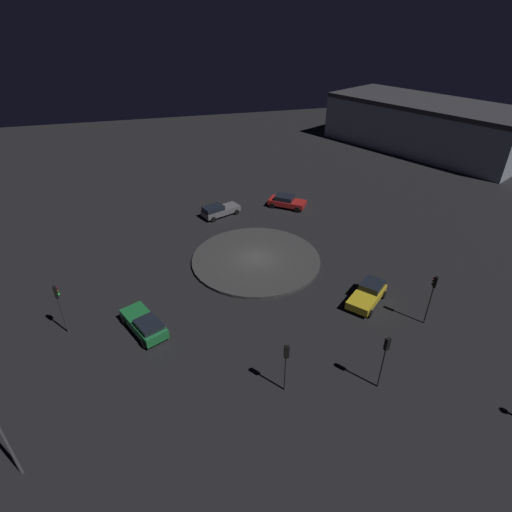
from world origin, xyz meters
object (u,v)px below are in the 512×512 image
(car_yellow, at_px, (368,294))
(car_green, at_px, (145,324))
(store_building, at_px, (425,125))
(traffic_light_east_near, at_px, (286,359))
(car_grey, at_px, (219,210))
(traffic_light_east, at_px, (385,353))
(traffic_light_south, at_px, (59,300))
(traffic_light_northeast, at_px, (433,291))
(car_red, at_px, (287,201))

(car_yellow, bearing_deg, car_green, -42.98)
(car_green, distance_m, store_building, 58.35)
(car_green, height_order, traffic_light_east_near, traffic_light_east_near)
(car_grey, distance_m, traffic_light_east, 27.78)
(traffic_light_south, bearing_deg, store_building, 11.90)
(car_grey, xyz_separation_m, traffic_light_south, (16.56, -14.59, 2.28))
(car_grey, bearing_deg, traffic_light_east_near, -113.01)
(car_grey, xyz_separation_m, traffic_light_east, (27.12, 5.58, 2.25))
(traffic_light_east, distance_m, traffic_light_northeast, 8.07)
(traffic_light_south, bearing_deg, traffic_light_northeast, -33.06)
(store_building, bearing_deg, car_red, 92.27)
(car_green, relative_size, traffic_light_east, 1.15)
(car_grey, bearing_deg, traffic_light_northeast, -83.74)
(car_red, height_order, traffic_light_northeast, traffic_light_northeast)
(car_green, distance_m, traffic_light_south, 6.28)
(traffic_light_south, bearing_deg, traffic_light_east, -48.32)
(traffic_light_east, height_order, traffic_light_northeast, traffic_light_northeast)
(car_green, distance_m, traffic_light_east_near, 11.77)
(traffic_light_northeast, distance_m, store_building, 46.95)
(car_yellow, distance_m, car_grey, 20.95)
(store_building, bearing_deg, traffic_light_east_near, 111.12)
(traffic_light_east, bearing_deg, car_yellow, -36.01)
(traffic_light_east, height_order, store_building, store_building)
(car_red, distance_m, traffic_light_northeast, 23.18)
(car_green, relative_size, traffic_light_east_near, 1.26)
(car_red, relative_size, traffic_light_northeast, 1.05)
(car_red, relative_size, traffic_light_south, 1.09)
(car_yellow, relative_size, traffic_light_northeast, 1.01)
(car_green, bearing_deg, traffic_light_south, 50.52)
(car_red, xyz_separation_m, store_building, (-16.58, 29.44, 3.06))
(car_green, height_order, traffic_light_east, traffic_light_east)
(car_yellow, xyz_separation_m, traffic_light_south, (-2.32, -23.68, 2.26))
(traffic_light_east, bearing_deg, car_green, 44.76)
(car_red, height_order, traffic_light_south, traffic_light_south)
(store_building, bearing_deg, car_grey, 86.98)
(car_red, xyz_separation_m, traffic_light_northeast, (22.75, 3.81, 2.35))
(traffic_light_south, height_order, traffic_light_east_near, traffic_light_south)
(car_green, height_order, traffic_light_south, traffic_light_south)
(traffic_light_south, distance_m, traffic_light_northeast, 27.37)
(car_yellow, relative_size, car_grey, 0.93)
(traffic_light_east, relative_size, store_building, 0.12)
(car_green, relative_size, car_red, 1.05)
(car_green, bearing_deg, car_red, -68.80)
(car_yellow, xyz_separation_m, traffic_light_northeast, (3.55, 3.06, 2.35))
(car_yellow, height_order, traffic_light_east_near, traffic_light_east_near)
(traffic_light_east, height_order, traffic_light_east_near, traffic_light_east)
(traffic_light_east_near, height_order, store_building, store_building)
(car_yellow, height_order, car_red, car_yellow)
(traffic_light_south, xyz_separation_m, traffic_light_east_near, (9.28, 14.21, -0.28))
(traffic_light_south, distance_m, store_building, 62.15)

